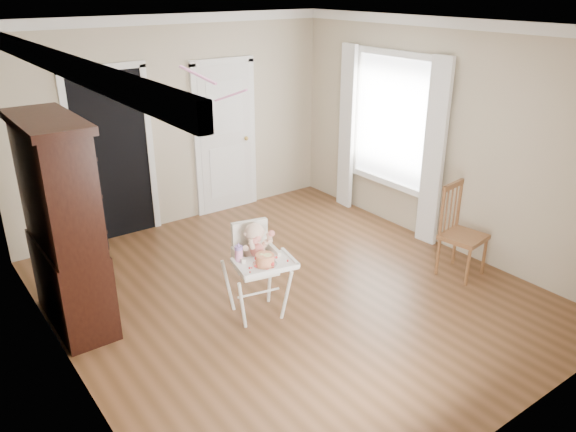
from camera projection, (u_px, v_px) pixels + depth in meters
floor at (291, 292)px, 5.98m from camera, size 5.00×5.00×0.00m
ceiling at (291, 26)px, 4.93m from camera, size 5.00×5.00×0.00m
wall_back at (177, 123)px, 7.31m from camera, size 4.50×0.00×4.50m
wall_left at (52, 227)px, 4.23m from camera, size 0.00×5.00×5.00m
wall_right at (442, 137)px, 6.68m from camera, size 0.00×5.00×5.00m
crown_molding at (291, 33)px, 4.96m from camera, size 4.50×5.00×0.12m
doorway at (112, 153)px, 6.90m from camera, size 1.06×0.05×2.22m
closet_door at (225, 140)px, 7.80m from camera, size 0.96×0.09×2.13m
window_right at (389, 130)px, 7.26m from camera, size 0.13×1.84×2.30m
high_chair at (256, 260)px, 5.36m from camera, size 0.67×0.78×0.97m
baby at (255, 246)px, 5.33m from camera, size 0.28×0.24×0.44m
cake at (265, 260)px, 5.10m from camera, size 0.22×0.22×0.10m
sippy_cup at (239, 253)px, 5.16m from camera, size 0.08×0.08×0.19m
china_cabinet at (64, 226)px, 5.10m from camera, size 0.53×1.19×2.01m
dining_chair at (461, 234)px, 6.19m from camera, size 0.49×0.49×1.05m
streamer at (198, 75)px, 5.57m from camera, size 0.17×0.48×0.15m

